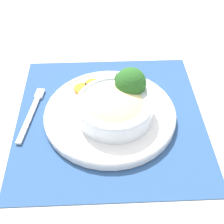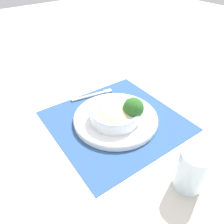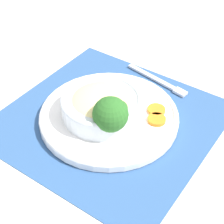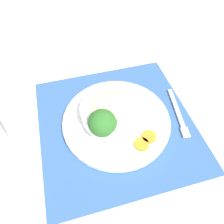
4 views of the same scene
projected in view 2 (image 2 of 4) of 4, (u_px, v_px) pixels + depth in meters
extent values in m
plane|color=beige|center=(116.00, 121.00, 0.82)|extent=(4.00, 4.00, 0.00)
cube|color=#2D5184|center=(116.00, 121.00, 0.82)|extent=(0.46, 0.46, 0.00)
cylinder|color=white|center=(116.00, 119.00, 0.81)|extent=(0.31, 0.31, 0.02)
torus|color=white|center=(116.00, 117.00, 0.81)|extent=(0.31, 0.31, 0.01)
cylinder|color=silver|center=(115.00, 115.00, 0.78)|extent=(0.18, 0.18, 0.04)
torus|color=silver|center=(115.00, 110.00, 0.77)|extent=(0.18, 0.18, 0.01)
ellipsoid|color=beige|center=(115.00, 113.00, 0.77)|extent=(0.14, 0.14, 0.05)
cylinder|color=#84AD5B|center=(133.00, 117.00, 0.78)|extent=(0.03, 0.03, 0.03)
sphere|color=#286023|center=(133.00, 108.00, 0.76)|extent=(0.07, 0.07, 0.07)
sphere|color=#286023|center=(132.00, 103.00, 0.77)|extent=(0.03, 0.03, 0.03)
sphere|color=#286023|center=(135.00, 111.00, 0.74)|extent=(0.03, 0.03, 0.03)
cylinder|color=orange|center=(130.00, 102.00, 0.87)|extent=(0.04, 0.04, 0.01)
cylinder|color=orange|center=(122.00, 100.00, 0.88)|extent=(0.04, 0.04, 0.01)
cylinder|color=silver|center=(192.00, 170.00, 0.57)|extent=(0.08, 0.08, 0.13)
cylinder|color=silver|center=(190.00, 176.00, 0.58)|extent=(0.07, 0.07, 0.08)
cube|color=silver|center=(92.00, 95.00, 0.94)|extent=(0.05, 0.18, 0.01)
cube|color=silver|center=(108.00, 91.00, 0.97)|extent=(0.03, 0.04, 0.01)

